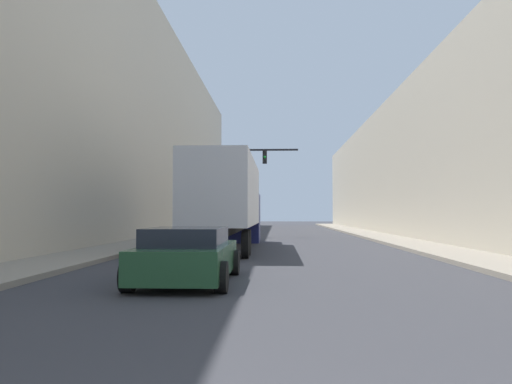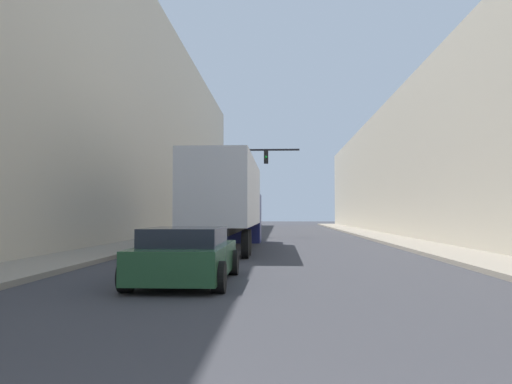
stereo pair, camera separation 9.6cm
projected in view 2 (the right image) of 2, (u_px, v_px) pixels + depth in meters
name	position (u px, v px, depth m)	size (l,w,h in m)	color
sidewalk_right	(385.00, 238.00, 31.22)	(2.45, 80.00, 0.15)	gray
sidewalk_left	(171.00, 237.00, 31.88)	(2.45, 80.00, 0.15)	gray
building_right	(452.00, 160.00, 31.23)	(6.00, 80.00, 9.83)	#BCB29E
building_left	(108.00, 115.00, 32.43)	(6.00, 80.00, 15.95)	beige
semi_truck	(229.00, 200.00, 22.59)	(2.51, 12.27, 3.87)	silver
sedan_car	(186.00, 255.00, 11.50)	(2.13, 4.28, 1.27)	#234C2D
traffic_signal_gantry	(224.00, 173.00, 34.76)	(7.06, 0.35, 6.32)	black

